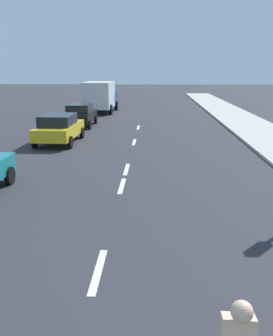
# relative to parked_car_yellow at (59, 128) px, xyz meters

# --- Properties ---
(ground_plane) EXTENTS (160.00, 160.00, 0.00)m
(ground_plane) POSITION_rel_parked_car_yellow_xyz_m (4.10, -0.40, -0.84)
(ground_plane) COLOR #2D2D33
(sidewalk_strip) EXTENTS (3.60, 80.00, 0.14)m
(sidewalk_strip) POSITION_rel_parked_car_yellow_xyz_m (11.97, 1.60, -0.77)
(sidewalk_strip) COLOR #B2ADA3
(sidewalk_strip) RESTS_ON ground
(lane_stripe_2) EXTENTS (0.16, 1.80, 0.01)m
(lane_stripe_2) POSITION_rel_parked_car_yellow_xyz_m (4.10, -13.53, -0.84)
(lane_stripe_2) COLOR white
(lane_stripe_2) RESTS_ON ground
(lane_stripe_3) EXTENTS (0.16, 1.80, 0.01)m
(lane_stripe_3) POSITION_rel_parked_car_yellow_xyz_m (4.10, -7.76, -0.84)
(lane_stripe_3) COLOR white
(lane_stripe_3) RESTS_ON ground
(lane_stripe_4) EXTENTS (0.16, 1.80, 0.01)m
(lane_stripe_4) POSITION_rel_parked_car_yellow_xyz_m (4.10, -5.50, -0.84)
(lane_stripe_4) COLOR white
(lane_stripe_4) RESTS_ON ground
(lane_stripe_5) EXTENTS (0.16, 1.80, 0.01)m
(lane_stripe_5) POSITION_rel_parked_car_yellow_xyz_m (4.10, 0.42, -0.84)
(lane_stripe_5) COLOR white
(lane_stripe_5) RESTS_ON ground
(lane_stripe_6) EXTENTS (0.16, 1.80, 0.01)m
(lane_stripe_6) POSITION_rel_parked_car_yellow_xyz_m (4.10, 5.82, -0.84)
(lane_stripe_6) COLOR white
(lane_stripe_6) RESTS_ON ground
(parked_car_yellow) EXTENTS (2.10, 4.47, 1.57)m
(parked_car_yellow) POSITION_rel_parked_car_yellow_xyz_m (0.00, 0.00, 0.00)
(parked_car_yellow) COLOR gold
(parked_car_yellow) RESTS_ON ground
(parked_car_black) EXTENTS (1.93, 4.16, 1.57)m
(parked_car_black) POSITION_rel_parked_car_yellow_xyz_m (-0.03, 6.24, -0.00)
(parked_car_black) COLOR black
(parked_car_black) RESTS_ON ground
(delivery_truck) EXTENTS (2.82, 6.31, 2.80)m
(delivery_truck) POSITION_rel_parked_car_yellow_xyz_m (0.18, 15.09, 0.66)
(delivery_truck) COLOR #23478C
(delivery_truck) RESTS_ON ground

